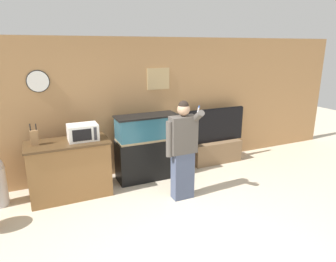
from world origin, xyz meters
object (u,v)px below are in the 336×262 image
(microwave, at_px, (83,132))
(knife_block, at_px, (34,137))
(counter_island, at_px, (70,169))
(aquarium_on_stand, at_px, (147,147))
(person_standing, at_px, (183,149))
(tv_on_stand, at_px, (216,146))

(microwave, xyz_separation_m, knife_block, (-0.73, 0.03, -0.01))
(microwave, relative_size, knife_block, 1.40)
(counter_island, relative_size, microwave, 2.76)
(counter_island, distance_m, aquarium_on_stand, 1.43)
(knife_block, relative_size, person_standing, 0.21)
(aquarium_on_stand, height_order, tv_on_stand, aquarium_on_stand)
(microwave, xyz_separation_m, aquarium_on_stand, (1.16, 0.13, -0.46))
(tv_on_stand, bearing_deg, knife_block, -175.57)
(counter_island, xyz_separation_m, knife_block, (-0.47, 0.02, 0.60))
(microwave, xyz_separation_m, tv_on_stand, (2.79, 0.30, -0.73))
(microwave, distance_m, aquarium_on_stand, 1.26)
(aquarium_on_stand, xyz_separation_m, person_standing, (0.24, -0.97, 0.24))
(aquarium_on_stand, distance_m, tv_on_stand, 1.66)
(microwave, bearing_deg, knife_block, 177.72)
(knife_block, bearing_deg, microwave, -2.28)
(person_standing, bearing_deg, counter_island, 152.95)
(tv_on_stand, bearing_deg, counter_island, -174.51)
(tv_on_stand, bearing_deg, microwave, -173.83)
(aquarium_on_stand, relative_size, person_standing, 0.75)
(counter_island, relative_size, knife_block, 3.85)
(microwave, distance_m, person_standing, 1.65)
(counter_island, height_order, microwave, microwave)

